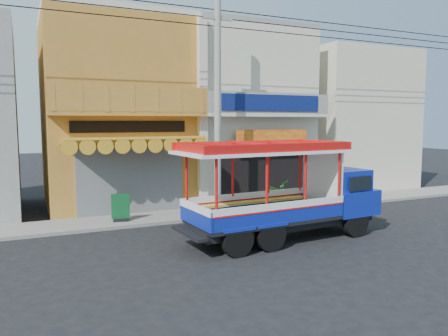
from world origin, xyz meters
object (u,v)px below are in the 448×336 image
object	(u,v)px
songthaew_truck	(295,192)
potted_plant_a	(277,193)
utility_pole	(221,88)
potted_plant_c	(330,190)
green_sign	(121,210)

from	to	relation	value
songthaew_truck	potted_plant_a	size ratio (longest dim) A/B	6.30
utility_pole	songthaew_truck	world-z (taller)	utility_pole
potted_plant_c	green_sign	bearing A→B (deg)	-54.61
potted_plant_a	songthaew_truck	bearing A→B (deg)	-154.79
potted_plant_c	potted_plant_a	bearing A→B (deg)	-54.26
green_sign	potted_plant_a	xyz separation A→B (m)	(6.75, 0.17, 0.12)
green_sign	potted_plant_a	distance (m)	6.76
utility_pole	green_sign	world-z (taller)	utility_pole
potted_plant_c	songthaew_truck	bearing A→B (deg)	-14.23
green_sign	potted_plant_a	size ratio (longest dim) A/B	0.93
songthaew_truck	potted_plant_a	world-z (taller)	songthaew_truck
potted_plant_a	potted_plant_c	distance (m)	2.96
utility_pole	green_sign	xyz separation A→B (m)	(-3.84, 0.43, -4.49)
utility_pole	green_sign	distance (m)	5.92
utility_pole	potted_plant_a	distance (m)	5.29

